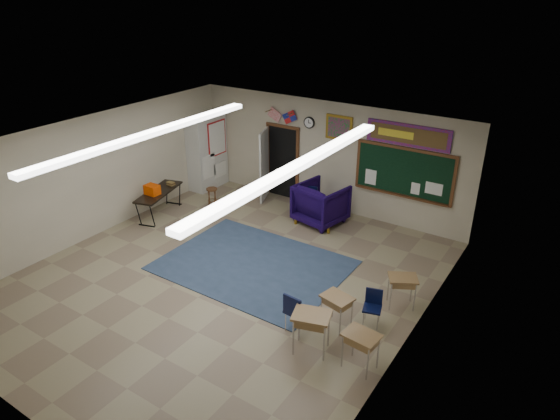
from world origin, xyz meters
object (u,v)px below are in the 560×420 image
Objects in this scene: student_desk_front_right at (402,290)px; folding_table at (160,202)px; student_desk_front_left at (337,310)px; wooden_stool at (212,197)px; wingback_armchair at (321,203)px.

student_desk_front_right is 0.39× the size of folding_table.
folding_table is (-7.00, 0.37, 0.01)m from student_desk_front_right.
student_desk_front_left is 1.20× the size of wooden_stool.
student_desk_front_right is at bearing -14.33° from wooden_stool.
folding_table is at bearing 147.49° from student_desk_front_right.
folding_table is (-3.86, -2.02, -0.16)m from wingback_armchair.
student_desk_front_left is 6.45m from folding_table.
student_desk_front_left is at bearing 133.67° from wingback_armchair.
student_desk_front_left is at bearing -27.74° from wooden_stool.
student_desk_front_left is 6.11m from wooden_stool.
student_desk_front_right is 7.01m from folding_table.
wooden_stool is (-5.41, 2.84, -0.08)m from student_desk_front_left.
student_desk_front_left is at bearing -150.52° from student_desk_front_right.
folding_table reaches higher than student_desk_front_left.
folding_table reaches higher than student_desk_front_right.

